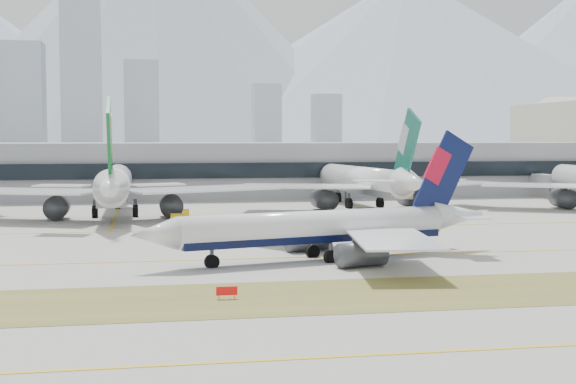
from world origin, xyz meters
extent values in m
plane|color=#A4A099|center=(0.00, 0.00, 0.00)|extent=(3000.00, 3000.00, 0.00)
cube|color=brown|center=(0.00, -32.00, 0.02)|extent=(360.00, 18.00, 0.06)
cube|color=yellow|center=(0.00, -5.00, 0.03)|extent=(360.00, 0.45, 0.04)
cube|color=yellow|center=(0.00, -55.00, 0.03)|extent=(360.00, 0.45, 0.04)
cube|color=yellow|center=(0.00, 30.00, 0.03)|extent=(360.00, 0.45, 0.04)
cylinder|color=white|center=(-1.46, -7.97, 4.65)|extent=(38.47, 13.65, 4.22)
cube|color=black|center=(-1.46, -7.97, 3.48)|extent=(37.57, 12.85, 1.90)
cone|color=white|center=(-23.03, -13.48, 4.65)|extent=(6.76, 5.55, 4.22)
cone|color=white|center=(21.41, -2.13, 5.17)|extent=(9.36, 6.22, 4.22)
cube|color=white|center=(0.47, 4.61, 4.01)|extent=(20.02, 22.43, 0.25)
cube|color=white|center=(18.50, 2.80, 5.49)|extent=(6.34, 7.00, 0.17)
cylinder|color=#3F4247|center=(-0.67, 0.29, 1.69)|extent=(7.02, 4.66, 3.17)
cube|color=#3F4247|center=(-0.67, 0.29, 2.96)|extent=(2.68, 0.97, 1.48)
cube|color=white|center=(6.26, -18.08, 4.01)|extent=(12.24, 21.91, 0.25)
cube|color=white|center=(21.21, -7.84, 5.49)|extent=(4.13, 6.14, 0.17)
cylinder|color=#3F4247|center=(3.20, -14.84, 1.69)|extent=(7.02, 4.66, 3.17)
cube|color=#3F4247|center=(3.20, -14.84, 2.96)|extent=(2.68, 0.97, 1.48)
cube|color=#0A1240|center=(18.81, -2.79, 11.07)|extent=(10.20, 2.95, 13.23)
cube|color=red|center=(17.77, -3.06, 12.49)|extent=(4.68, 1.62, 5.67)
cylinder|color=#3F4247|center=(-15.68, -11.60, 1.27)|extent=(0.51, 0.51, 2.53)
cylinder|color=black|center=(-15.68, -11.60, 0.74)|extent=(2.02, 1.19, 1.90)
cylinder|color=#3F4247|center=(0.26, -10.36, 1.27)|extent=(0.51, 0.51, 2.53)
cylinder|color=black|center=(0.26, -10.36, 0.74)|extent=(2.02, 1.19, 1.90)
cylinder|color=#3F4247|center=(-1.10, -5.04, 1.27)|extent=(0.51, 0.51, 2.53)
cylinder|color=black|center=(-1.10, -5.04, 0.74)|extent=(2.02, 1.19, 1.90)
cylinder|color=white|center=(-30.07, 57.69, 6.98)|extent=(6.49, 48.01, 6.35)
cube|color=slate|center=(-30.07, 57.69, 5.24)|extent=(5.53, 47.05, 2.86)
cone|color=white|center=(-30.15, 85.35, 6.98)|extent=(6.37, 7.35, 6.35)
cone|color=white|center=(-29.99, 28.36, 7.78)|extent=(6.38, 10.68, 6.35)
cube|color=white|center=(-12.91, 50.69, 6.03)|extent=(33.49, 24.43, 0.38)
cube|color=white|center=(-21.74, 30.38, 8.25)|extent=(9.90, 7.20, 0.25)
cylinder|color=#3F4247|center=(-18.63, 53.85, 2.54)|extent=(4.78, 8.01, 4.76)
cube|color=#3F4247|center=(-18.63, 53.85, 4.44)|extent=(0.49, 3.33, 2.22)
cube|color=white|center=(-47.19, 50.59, 6.03)|extent=(33.48, 24.30, 0.38)
cube|color=white|center=(-38.25, 30.33, 8.25)|extent=(9.89, 7.16, 0.25)
cylinder|color=#3F4247|center=(-41.49, 53.78, 2.54)|extent=(4.78, 8.01, 4.76)
cube|color=#3F4247|center=(-41.49, 53.78, 4.44)|extent=(0.49, 3.33, 2.22)
cube|color=#0D5C23|center=(-30.00, 31.69, 15.32)|extent=(0.61, 13.28, 17.03)
cube|color=orange|center=(-30.00, 33.02, 17.17)|extent=(0.72, 5.99, 7.29)
cylinder|color=#3F4247|center=(-30.12, 75.92, 1.90)|extent=(0.76, 0.76, 3.81)
cylinder|color=black|center=(-30.12, 75.92, 1.11)|extent=(1.12, 2.86, 2.86)
cylinder|color=#3F4247|center=(-34.19, 56.34, 1.90)|extent=(0.76, 0.76, 3.81)
cylinder|color=black|center=(-34.19, 56.34, 1.11)|extent=(1.12, 2.86, 2.86)
cylinder|color=#3F4247|center=(-25.94, 56.36, 1.90)|extent=(0.76, 0.76, 3.81)
cylinder|color=black|center=(-25.94, 56.36, 1.11)|extent=(1.12, 2.86, 2.86)
cylinder|color=white|center=(26.69, 69.11, 6.63)|extent=(10.69, 45.93, 6.03)
cube|color=slate|center=(26.69, 69.11, 4.97)|extent=(9.70, 44.93, 2.71)
cone|color=white|center=(23.98, 95.23, 6.63)|extent=(6.71, 7.54, 6.03)
cone|color=white|center=(29.56, 41.43, 7.38)|extent=(7.04, 10.69, 6.03)
cube|color=white|center=(43.56, 64.14, 5.72)|extent=(31.76, 25.25, 0.36)
cube|color=white|center=(37.15, 44.12, 7.83)|extent=(9.51, 7.47, 0.24)
cylinder|color=#3F4247|center=(37.85, 66.58, 2.41)|extent=(5.28, 8.02, 4.52)
cube|color=#3F4247|center=(37.85, 66.58, 4.22)|extent=(0.78, 3.19, 2.11)
cube|color=white|center=(11.20, 60.78, 5.72)|extent=(31.46, 20.75, 0.36)
cube|color=white|center=(21.57, 42.51, 7.83)|extent=(9.17, 6.10, 0.24)
cylinder|color=#3F4247|center=(16.28, 64.34, 2.41)|extent=(5.28, 8.02, 4.52)
cube|color=#3F4247|center=(16.28, 64.34, 4.22)|extent=(0.78, 3.19, 2.11)
cube|color=#155C4B|center=(29.23, 44.57, 14.54)|extent=(1.84, 12.59, 16.16)
cube|color=#ACB1B5|center=(29.10, 45.83, 16.29)|extent=(1.25, 5.72, 6.92)
cylinder|color=#3F4247|center=(24.90, 86.33, 1.81)|extent=(0.72, 0.72, 3.62)
cylinder|color=black|center=(24.90, 86.33, 1.05)|extent=(1.33, 2.81, 2.71)
cylinder|color=#3F4247|center=(22.92, 67.45, 1.81)|extent=(0.72, 0.72, 3.62)
cylinder|color=black|center=(22.92, 67.45, 1.05)|extent=(1.33, 2.81, 2.71)
cylinder|color=#3F4247|center=(30.71, 68.26, 1.81)|extent=(0.72, 0.72, 3.62)
cylinder|color=black|center=(30.71, 68.26, 1.05)|extent=(1.33, 2.81, 2.71)
cone|color=white|center=(85.82, 86.37, 6.48)|extent=(6.59, 7.40, 5.89)
cube|color=white|center=(66.55, 56.03, 5.60)|extent=(31.06, 24.77, 0.35)
cylinder|color=#3F4247|center=(72.14, 58.40, 2.36)|extent=(5.19, 7.86, 4.42)
cube|color=#3F4247|center=(72.14, 58.40, 4.13)|extent=(0.77, 3.12, 2.06)
cylinder|color=#3F4247|center=(84.88, 77.67, 1.77)|extent=(0.71, 0.71, 3.54)
cylinder|color=black|center=(84.88, 77.67, 1.03)|extent=(1.31, 2.75, 2.65)
cube|color=gray|center=(0.00, 115.00, 7.50)|extent=(280.00, 42.00, 15.00)
cube|color=black|center=(0.00, 93.50, 7.95)|extent=(280.00, 1.20, 4.00)
cube|color=beige|center=(110.00, 135.00, 14.10)|extent=(2.00, 57.00, 27.90)
cube|color=red|center=(-15.86, -32.00, 0.90)|extent=(2.20, 0.15, 0.90)
cylinder|color=orange|center=(-16.66, -32.00, 0.25)|extent=(0.10, 0.10, 0.50)
cylinder|color=orange|center=(-15.06, -32.00, 0.25)|extent=(0.10, 0.10, 0.50)
cube|color=#ECB50C|center=(32.10, 45.97, 0.90)|extent=(3.50, 2.00, 1.80)
cube|color=#ECB50C|center=(33.30, 45.97, 2.10)|extent=(1.20, 1.80, 1.00)
cylinder|color=black|center=(30.90, 45.17, 0.35)|extent=(0.70, 0.30, 0.70)
cylinder|color=black|center=(30.90, 46.77, 0.35)|extent=(0.70, 0.30, 0.70)
cylinder|color=black|center=(33.30, 45.17, 0.35)|extent=(0.70, 0.30, 0.70)
cylinder|color=black|center=(33.30, 46.77, 0.35)|extent=(0.70, 0.30, 0.70)
cube|color=#ECB50C|center=(-17.36, 42.68, 0.90)|extent=(3.50, 2.00, 1.80)
cube|color=#ECB50C|center=(-16.16, 42.68, 2.10)|extent=(1.20, 1.80, 1.00)
cylinder|color=black|center=(-18.56, 41.88, 0.35)|extent=(0.70, 0.30, 0.70)
cylinder|color=black|center=(-18.56, 43.48, 0.35)|extent=(0.70, 0.30, 0.70)
cylinder|color=black|center=(-16.16, 41.88, 0.35)|extent=(0.70, 0.30, 0.70)
cylinder|color=black|center=(-16.16, 43.48, 0.35)|extent=(0.70, 0.30, 0.70)
cube|color=#A0A9B6|center=(-105.00, 455.00, 40.00)|extent=(30.00, 27.00, 80.00)
cube|color=#A0A9B6|center=(-65.00, 450.00, 55.00)|extent=(26.00, 23.40, 110.00)
cube|color=#A0A9B6|center=(-25.00, 465.00, 35.00)|extent=(24.00, 21.60, 70.00)
cube|color=#A0A9B6|center=(65.00, 470.00, 27.50)|extent=(20.00, 18.00, 55.00)
cube|color=#A0A9B6|center=(110.00, 470.00, 24.00)|extent=(20.00, 18.00, 48.00)
cone|color=#9EA8B7|center=(0.00, 1400.00, 211.50)|extent=(900.00, 900.00, 470.00)
cone|color=#9EA8B7|center=(480.00, 1390.00, 157.50)|extent=(1120.00, 1120.00, 350.00)
camera|label=1|loc=(-24.11, -113.29, 16.76)|focal=50.00mm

